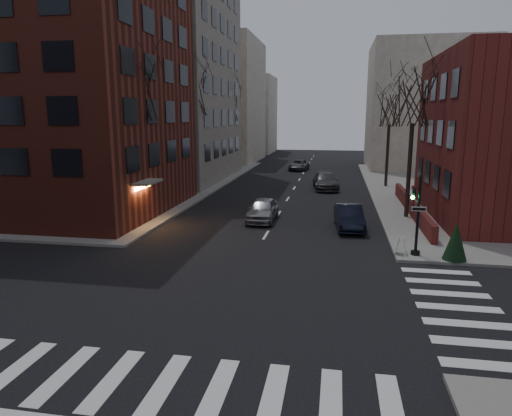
{
  "coord_description": "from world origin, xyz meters",
  "views": [
    {
      "loc": [
        3.98,
        -13.84,
        6.98
      ],
      "look_at": [
        -0.27,
        10.14,
        2.0
      ],
      "focal_mm": 32.0,
      "sensor_mm": 36.0,
      "label": 1
    }
  ],
  "objects_px": {
    "tree_left_b": "(192,93)",
    "car_lane_gray": "(326,181)",
    "tree_left_c": "(229,106)",
    "parked_sedan": "(349,217)",
    "tree_left_a": "(134,91)",
    "car_lane_silver": "(263,210)",
    "car_lane_far": "(299,165)",
    "evergreen_shrub": "(456,241)",
    "streetlamp_near": "(186,149)",
    "sandwich_board": "(401,245)",
    "traffic_signal": "(416,220)",
    "tree_right_b": "(390,108)",
    "streetlamp_far": "(238,138)",
    "tree_right_a": "(414,99)"
  },
  "relations": [
    {
      "from": "tree_left_b",
      "to": "tree_right_b",
      "type": "xyz_separation_m",
      "value": [
        17.6,
        6.0,
        -1.33
      ]
    },
    {
      "from": "tree_left_c",
      "to": "car_lane_gray",
      "type": "height_order",
      "value": "tree_left_c"
    },
    {
      "from": "tree_right_b",
      "to": "streetlamp_far",
      "type": "height_order",
      "value": "tree_right_b"
    },
    {
      "from": "car_lane_gray",
      "to": "evergreen_shrub",
      "type": "height_order",
      "value": "evergreen_shrub"
    },
    {
      "from": "traffic_signal",
      "to": "streetlamp_near",
      "type": "distance_m",
      "value": 20.86
    },
    {
      "from": "traffic_signal",
      "to": "sandwich_board",
      "type": "bearing_deg",
      "value": 179.27
    },
    {
      "from": "traffic_signal",
      "to": "tree_left_c",
      "type": "bearing_deg",
      "value": 118.36
    },
    {
      "from": "streetlamp_near",
      "to": "sandwich_board",
      "type": "bearing_deg",
      "value": -39.98
    },
    {
      "from": "parked_sedan",
      "to": "sandwich_board",
      "type": "relative_size",
      "value": 5.16
    },
    {
      "from": "car_lane_gray",
      "to": "car_lane_far",
      "type": "distance_m",
      "value": 15.5
    },
    {
      "from": "car_lane_far",
      "to": "evergreen_shrub",
      "type": "distance_m",
      "value": 37.86
    },
    {
      "from": "sandwich_board",
      "to": "traffic_signal",
      "type": "bearing_deg",
      "value": 6.36
    },
    {
      "from": "tree_left_c",
      "to": "car_lane_silver",
      "type": "bearing_deg",
      "value": -71.81
    },
    {
      "from": "streetlamp_near",
      "to": "car_lane_silver",
      "type": "bearing_deg",
      "value": -40.6
    },
    {
      "from": "tree_left_a",
      "to": "car_lane_far",
      "type": "relative_size",
      "value": 2.16
    },
    {
      "from": "parked_sedan",
      "to": "car_lane_far",
      "type": "relative_size",
      "value": 0.95
    },
    {
      "from": "car_lane_far",
      "to": "sandwich_board",
      "type": "bearing_deg",
      "value": -73.42
    },
    {
      "from": "streetlamp_near",
      "to": "evergreen_shrub",
      "type": "relative_size",
      "value": 3.39
    },
    {
      "from": "tree_left_b",
      "to": "car_lane_far",
      "type": "bearing_deg",
      "value": 67.03
    },
    {
      "from": "tree_left_a",
      "to": "car_lane_gray",
      "type": "xyz_separation_m",
      "value": [
        11.8,
        15.85,
        -7.68
      ]
    },
    {
      "from": "car_lane_gray",
      "to": "car_lane_far",
      "type": "height_order",
      "value": "car_lane_gray"
    },
    {
      "from": "tree_left_a",
      "to": "car_lane_silver",
      "type": "relative_size",
      "value": 2.3
    },
    {
      "from": "tree_left_c",
      "to": "tree_left_b",
      "type": "bearing_deg",
      "value": -90.0
    },
    {
      "from": "tree_right_a",
      "to": "car_lane_gray",
      "type": "bearing_deg",
      "value": 116.09
    },
    {
      "from": "streetlamp_near",
      "to": "car_lane_far",
      "type": "relative_size",
      "value": 1.32
    },
    {
      "from": "tree_left_a",
      "to": "traffic_signal",
      "type": "bearing_deg",
      "value": -16.65
    },
    {
      "from": "tree_left_a",
      "to": "car_lane_silver",
      "type": "xyz_separation_m",
      "value": [
        8.0,
        1.66,
        -7.71
      ]
    },
    {
      "from": "streetlamp_far",
      "to": "tree_right_a",
      "type": "bearing_deg",
      "value": -54.69
    },
    {
      "from": "tree_left_b",
      "to": "parked_sedan",
      "type": "bearing_deg",
      "value": -40.37
    },
    {
      "from": "tree_left_b",
      "to": "traffic_signal",
      "type": "bearing_deg",
      "value": -45.46
    },
    {
      "from": "traffic_signal",
      "to": "car_lane_far",
      "type": "xyz_separation_m",
      "value": [
        -8.74,
        35.88,
        -1.25
      ]
    },
    {
      "from": "tree_right_b",
      "to": "car_lane_silver",
      "type": "distance_m",
      "value": 20.14
    },
    {
      "from": "streetlamp_near",
      "to": "sandwich_board",
      "type": "xyz_separation_m",
      "value": [
        15.5,
        -13.0,
        -3.65
      ]
    },
    {
      "from": "car_lane_silver",
      "to": "tree_left_c",
      "type": "bearing_deg",
      "value": 108.66
    },
    {
      "from": "streetlamp_far",
      "to": "sandwich_board",
      "type": "xyz_separation_m",
      "value": [
        15.5,
        -33.0,
        -3.65
      ]
    },
    {
      "from": "tree_left_a",
      "to": "car_lane_far",
      "type": "height_order",
      "value": "tree_left_a"
    },
    {
      "from": "tree_left_b",
      "to": "sandwich_board",
      "type": "height_order",
      "value": "tree_left_b"
    },
    {
      "from": "parked_sedan",
      "to": "tree_left_c",
      "type": "bearing_deg",
      "value": 113.15
    },
    {
      "from": "streetlamp_near",
      "to": "car_lane_far",
      "type": "bearing_deg",
      "value": 72.07
    },
    {
      "from": "tree_left_a",
      "to": "tree_left_b",
      "type": "xyz_separation_m",
      "value": [
        0.0,
        12.0,
        0.44
      ]
    },
    {
      "from": "tree_left_a",
      "to": "tree_right_b",
      "type": "distance_m",
      "value": 25.19
    },
    {
      "from": "traffic_signal",
      "to": "tree_left_b",
      "type": "distance_m",
      "value": 24.87
    },
    {
      "from": "tree_left_b",
      "to": "car_lane_gray",
      "type": "bearing_deg",
      "value": 18.06
    },
    {
      "from": "evergreen_shrub",
      "to": "sandwich_board",
      "type": "bearing_deg",
      "value": 168.23
    },
    {
      "from": "tree_left_c",
      "to": "tree_left_a",
      "type": "bearing_deg",
      "value": -90.0
    },
    {
      "from": "tree_right_b",
      "to": "car_lane_far",
      "type": "relative_size",
      "value": 1.94
    },
    {
      "from": "tree_right_b",
      "to": "tree_left_b",
      "type": "bearing_deg",
      "value": -161.18
    },
    {
      "from": "tree_left_b",
      "to": "car_lane_gray",
      "type": "distance_m",
      "value": 14.83
    },
    {
      "from": "tree_right_b",
      "to": "car_lane_silver",
      "type": "height_order",
      "value": "tree_right_b"
    },
    {
      "from": "tree_left_c",
      "to": "parked_sedan",
      "type": "relative_size",
      "value": 2.16
    }
  ]
}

